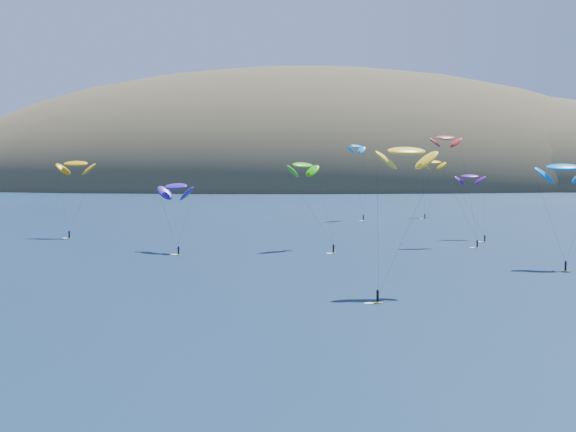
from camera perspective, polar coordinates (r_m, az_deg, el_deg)
The scene contains 11 objects.
ground at distance 70.29m, azimuth 14.08°, elevation -11.69°, with size 2800.00×2800.00×0.00m, color black.
island at distance 630.77m, azimuth 3.18°, elevation 1.12°, with size 730.00×300.00×210.00m.
kitesurfer_1 at distance 208.36m, azimuth -14.86°, elevation 3.62°, with size 10.05×7.96×21.14m.
kitesurfer_2 at distance 115.55m, azimuth 8.42°, elevation 4.58°, with size 10.60×11.61×22.74m.
kitesurfer_3 at distance 172.92m, azimuth 1.06°, elevation 3.62°, with size 11.09×13.21×20.50m.
kitesurfer_4 at distance 262.88m, azimuth 4.89°, elevation 4.95°, with size 8.43×8.84×26.36m.
kitesurfer_5 at distance 150.78m, azimuth 19.00°, elevation 3.29°, with size 9.97×9.43×20.46m.
kitesurfer_6 at distance 201.93m, azimuth 12.81°, elevation 2.75°, with size 7.36×11.58×17.25m.
kitesurfer_9 at distance 183.93m, azimuth 11.14°, elevation 5.46°, with size 10.55×7.77×26.28m.
kitesurfer_10 at distance 170.54m, azimuth -7.99°, elevation 2.09°, with size 10.04×13.20×16.31m.
kitesurfer_11 at distance 280.45m, azimuth 10.32°, elevation 3.79°, with size 9.85×11.79×21.26m.
Camera 1 is at (-19.19, -65.00, 18.62)m, focal length 50.00 mm.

